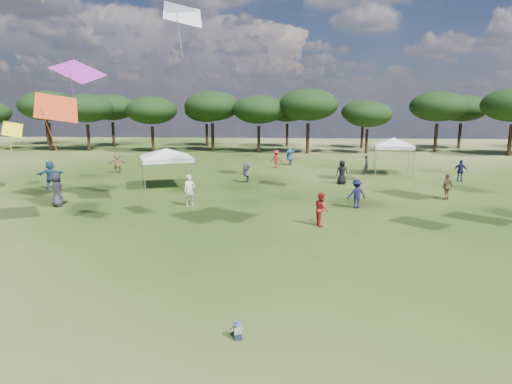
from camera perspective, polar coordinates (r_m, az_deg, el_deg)
tree_line at (r=54.38m, az=5.91°, el=11.20°), size 108.78×17.63×7.77m
tent_left at (r=29.60m, az=-11.90°, el=5.50°), size 6.25×6.25×2.97m
tent_right at (r=36.14m, az=17.93°, el=6.70°), size 5.91×5.91×3.29m
toddler at (r=10.57m, az=-2.52°, el=-17.99°), size 0.34×0.37×0.45m
festival_crowd at (r=30.87m, az=-2.52°, el=2.79°), size 29.85×22.47×1.91m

